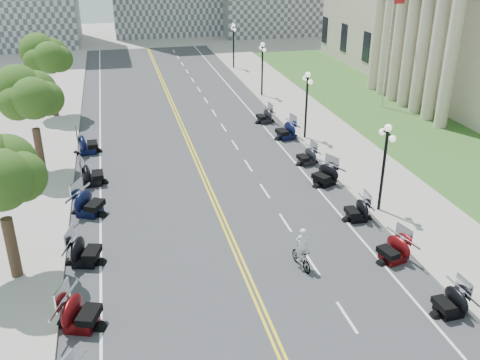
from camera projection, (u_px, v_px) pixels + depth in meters
ground at (245, 272)px, 24.28m from camera, size 160.00×160.00×0.00m
road at (206, 183)px, 33.12m from camera, size 16.00×90.00×0.01m
centerline_yellow_a at (204, 183)px, 33.09m from camera, size 0.12×90.00×0.00m
centerline_yellow_b at (208, 182)px, 33.14m from camera, size 0.12×90.00×0.00m
edge_line_north at (304, 173)px, 34.47m from camera, size 0.12×90.00×0.00m
edge_line_south at (100, 193)px, 31.76m from camera, size 0.12×90.00×0.00m
lane_dash_5 at (347, 317)px, 21.41m from camera, size 0.12×2.00×0.00m
lane_dash_6 at (312, 263)px, 24.95m from camera, size 0.12×2.00×0.00m
lane_dash_7 at (285, 222)px, 28.49m from camera, size 0.12×2.00×0.00m
lane_dash_8 at (265, 191)px, 32.03m from camera, size 0.12×2.00×0.00m
lane_dash_9 at (248, 166)px, 35.56m from camera, size 0.12×2.00×0.00m
lane_dash_10 at (235, 145)px, 39.10m from camera, size 0.12×2.00×0.00m
lane_dash_11 at (224, 127)px, 42.64m from camera, size 0.12×2.00×0.00m
lane_dash_12 at (214, 113)px, 46.17m from camera, size 0.12×2.00×0.00m
lane_dash_13 at (206, 100)px, 49.71m from camera, size 0.12×2.00×0.00m
lane_dash_14 at (199, 89)px, 53.25m from camera, size 0.12×2.00×0.00m
lane_dash_15 at (193, 80)px, 56.79m from camera, size 0.12×2.00×0.00m
lane_dash_16 at (187, 71)px, 60.32m from camera, size 0.12×2.00×0.00m
lane_dash_17 at (182, 64)px, 63.86m from camera, size 0.12×2.00×0.00m
lane_dash_18 at (178, 57)px, 67.40m from camera, size 0.12×2.00×0.00m
lane_dash_19 at (174, 51)px, 70.94m from camera, size 0.12×2.00×0.00m
sidewalk_north at (363, 166)px, 35.32m from camera, size 5.00×90.00×0.15m
sidewalk_south at (27, 199)px, 30.86m from camera, size 5.00×90.00×0.15m
lawn at (399, 122)px, 43.89m from camera, size 9.00×60.00×0.10m
street_lamp_2 at (383, 169)px, 28.56m from camera, size 0.50×1.20×4.90m
street_lamp_3 at (306, 106)px, 39.17m from camera, size 0.50×1.20×4.90m
street_lamp_4 at (262, 70)px, 49.78m from camera, size 0.50×1.20×4.90m
street_lamp_5 at (234, 46)px, 60.39m from camera, size 0.50×1.20×4.90m
flagpole at (388, 51)px, 45.47m from camera, size 1.10×0.20×10.00m
tree_3 at (31, 101)px, 32.56m from camera, size 4.80×4.80×9.20m
tree_4 at (48, 61)px, 43.17m from camera, size 4.80×4.80×9.20m
motorcycle_n_4 at (450, 301)px, 21.37m from camera, size 1.88×1.88×1.27m
motorcycle_n_5 at (394, 248)px, 24.90m from camera, size 2.32×2.32×1.35m
motorcycle_n_6 at (357, 209)px, 28.53m from camera, size 1.87×1.87×1.27m
motorcycle_n_7 at (325, 174)px, 32.61m from camera, size 2.67×2.67×1.41m
motorcycle_n_8 at (307, 155)px, 35.57m from camera, size 2.03×2.03×1.24m
motorcycle_n_9 at (286, 130)px, 40.02m from camera, size 2.38×2.38×1.45m
motorcycle_n_10 at (264, 115)px, 43.52m from camera, size 2.07×2.07×1.28m
motorcycle_s_5 at (80, 311)px, 20.59m from camera, size 2.79×2.79×1.52m
motorcycle_s_6 at (84, 250)px, 24.66m from camera, size 2.58×2.58×1.47m
motorcycle_s_7 at (89, 202)px, 29.02m from camera, size 2.99×2.99×1.54m
motorcycle_s_8 at (92, 173)px, 32.59m from camera, size 2.22×2.22×1.48m
motorcycle_s_9 at (87, 143)px, 37.33m from camera, size 2.34×2.34×1.52m
bicycle at (301, 258)px, 24.44m from camera, size 0.75×1.72×1.00m
cyclist_rider at (303, 233)px, 23.88m from camera, size 0.62×0.41×1.70m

